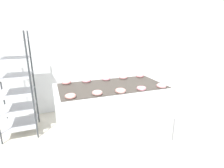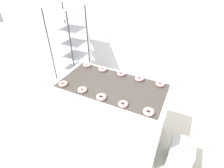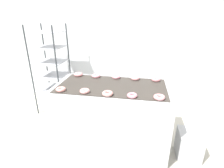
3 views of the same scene
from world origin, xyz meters
TOP-DOWN VIEW (x-y plane):
  - wall_back at (0.00, 2.12)m, footprint 8.00×0.05m
  - fryer_machine at (0.00, 0.65)m, footprint 1.52×0.80m
  - baking_rack_cart at (-1.30, 1.47)m, footprint 0.52×0.55m
  - glaze_bin at (1.05, 0.55)m, footprint 0.30×0.32m
  - donut_near_leftmost at (-0.59, 0.37)m, footprint 0.12×0.12m
  - donut_near_left at (-0.28, 0.37)m, footprint 0.12×0.12m
  - donut_near_center at (-0.00, 0.35)m, footprint 0.13×0.13m
  - donut_near_right at (0.28, 0.35)m, footprint 0.12×0.12m
  - donut_near_rightmost at (0.58, 0.35)m, footprint 0.13×0.13m
  - donut_far_leftmost at (-0.57, 0.94)m, footprint 0.13×0.13m
  - donut_far_left at (-0.29, 0.93)m, footprint 0.13×0.13m
  - donut_far_center at (0.01, 0.94)m, footprint 0.12×0.12m
  - donut_far_right at (0.29, 0.93)m, footprint 0.13×0.13m
  - donut_far_rightmost at (0.58, 0.92)m, footprint 0.12×0.12m

SIDE VIEW (x-z plane):
  - glaze_bin at x=1.05m, z-range 0.00..0.38m
  - fryer_machine at x=0.00m, z-range 0.00..0.92m
  - baking_rack_cart at x=-1.30m, z-range 0.01..1.65m
  - donut_near_right at x=0.28m, z-range 0.92..0.96m
  - donut_near_leftmost at x=-0.59m, z-range 0.92..0.96m
  - donut_far_center at x=0.01m, z-range 0.92..0.96m
  - donut_near_rightmost at x=0.58m, z-range 0.92..0.96m
  - donut_near_center at x=0.00m, z-range 0.92..0.96m
  - donut_near_left at x=-0.28m, z-range 0.92..0.96m
  - donut_far_rightmost at x=0.58m, z-range 0.92..0.96m
  - donut_far_right at x=0.29m, z-range 0.92..0.96m
  - donut_far_left at x=-0.29m, z-range 0.92..0.96m
  - donut_far_leftmost at x=-0.57m, z-range 0.92..0.97m
  - wall_back at x=0.00m, z-range 0.00..2.80m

